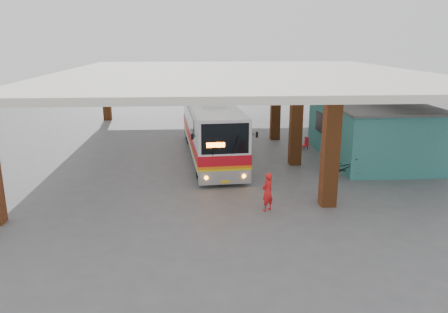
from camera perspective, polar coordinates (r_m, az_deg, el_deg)
ground at (r=20.33m, az=2.71°, el=-3.44°), size 90.00×90.00×0.00m
brick_columns at (r=24.79m, az=4.80°, el=5.09°), size 20.10×21.60×4.35m
canopy_roof at (r=25.87m, az=2.35°, el=10.74°), size 21.00×23.00×0.30m
shop_building at (r=25.57m, az=18.70°, el=3.25°), size 5.20×8.20×3.11m
coach_bus at (r=24.49m, az=-1.76°, el=3.75°), size 3.28×11.50×3.31m
motorcycle at (r=21.42m, az=15.25°, el=-1.48°), size 2.16×1.02×1.09m
pedestrian at (r=16.94m, az=5.70°, el=-4.61°), size 0.66×0.64×1.53m
red_chair at (r=26.89m, az=10.58°, el=1.68°), size 0.49×0.49×0.74m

